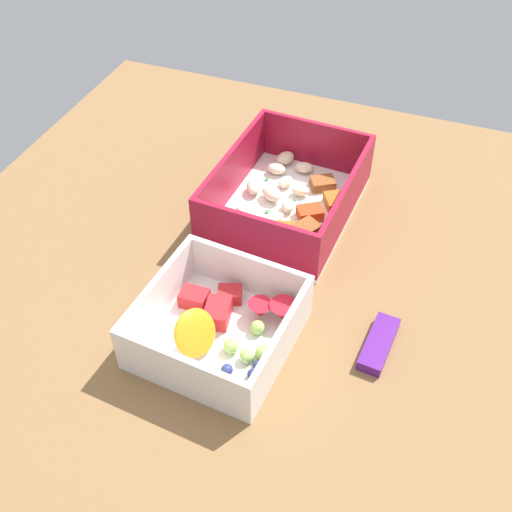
{
  "coord_description": "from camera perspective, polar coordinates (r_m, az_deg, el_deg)",
  "views": [
    {
      "loc": [
        43.93,
        15.15,
        51.79
      ],
      "look_at": [
        -1.48,
        -1.9,
        4.0
      ],
      "focal_mm": 43.36,
      "sensor_mm": 36.0,
      "label": 1
    }
  ],
  "objects": [
    {
      "name": "pasta_container",
      "position": [
        0.76,
        2.88,
        5.4
      ],
      "size": [
        21.27,
        16.48,
        6.94
      ],
      "rotation": [
        0.0,
        0.0,
        -0.06
      ],
      "color": "white",
      "rests_on": "table_surface"
    },
    {
      "name": "candy_bar",
      "position": [
        0.63,
        11.26,
        -7.94
      ],
      "size": [
        7.17,
        2.97,
        1.2
      ],
      "primitive_type": "cube",
      "rotation": [
        0.0,
        0.0,
        -0.08
      ],
      "color": "#51197A",
      "rests_on": "table_surface"
    },
    {
      "name": "table_surface",
      "position": [
        0.69,
        1.05,
        -2.98
      ],
      "size": [
        80.0,
        80.0,
        2.0
      ],
      "primitive_type": "cube",
      "color": "brown",
      "rests_on": "ground"
    },
    {
      "name": "fruit_bowl",
      "position": [
        0.62,
        -3.18,
        -6.45
      ],
      "size": [
        15.71,
        15.47,
        5.67
      ],
      "rotation": [
        0.0,
        0.0,
        -0.09
      ],
      "color": "white",
      "rests_on": "table_surface"
    }
  ]
}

